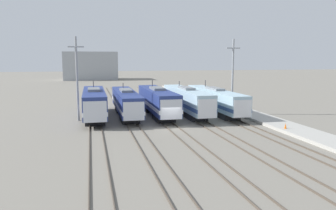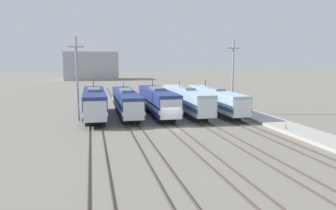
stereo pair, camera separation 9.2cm
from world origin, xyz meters
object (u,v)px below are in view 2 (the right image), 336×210
at_px(locomotive_center_left, 126,103).
at_px(traffic_cone, 285,126).
at_px(catenary_tower_left, 77,78).
at_px(locomotive_far_left, 94,103).
at_px(locomotive_center, 158,101).
at_px(catenary_tower_right, 233,76).
at_px(locomotive_center_right, 187,100).
at_px(locomotive_far_right, 216,100).

height_order(locomotive_center_left, traffic_cone, locomotive_center_left).
distance_m(locomotive_center_left, catenary_tower_left, 8.11).
relative_size(locomotive_far_left, locomotive_center_left, 0.93).
height_order(locomotive_center, catenary_tower_right, catenary_tower_right).
distance_m(catenary_tower_left, traffic_cone, 27.82).
bearing_deg(locomotive_center_left, catenary_tower_left, -165.55).
height_order(locomotive_center_left, catenary_tower_left, catenary_tower_left).
height_order(locomotive_center_right, locomotive_far_right, locomotive_far_right).
xyz_separation_m(locomotive_center_left, locomotive_center_right, (9.37, -0.23, 0.08)).
bearing_deg(catenary_tower_right, locomotive_center_left, 173.73).
relative_size(locomotive_far_right, traffic_cone, 31.01).
bearing_deg(locomotive_center_right, locomotive_far_left, -177.79).
xyz_separation_m(locomotive_center_right, traffic_cone, (7.73, -14.62, -1.47)).
xyz_separation_m(locomotive_far_left, locomotive_center_left, (4.68, 0.77, -0.14)).
bearing_deg(locomotive_center_left, locomotive_far_left, -170.65).
bearing_deg(traffic_cone, locomotive_center, 130.96).
relative_size(locomotive_center_right, catenary_tower_right, 1.66).
bearing_deg(locomotive_center_left, locomotive_far_right, -1.09).
xyz_separation_m(catenary_tower_left, catenary_tower_right, (23.03, 0.00, 0.00)).
bearing_deg(traffic_cone, locomotive_center_left, 139.02).
height_order(locomotive_far_left, locomotive_center_left, locomotive_far_left).
xyz_separation_m(locomotive_far_left, catenary_tower_left, (-2.20, -1.00, 3.77)).
xyz_separation_m(locomotive_center_left, catenary_tower_right, (16.15, -1.77, 3.90)).
distance_m(locomotive_center, traffic_cone, 18.99).
bearing_deg(catenary_tower_right, locomotive_center_right, 167.17).
bearing_deg(locomotive_center_right, traffic_cone, -62.14).
bearing_deg(traffic_cone, catenary_tower_left, 151.40).
relative_size(locomotive_center_left, catenary_tower_left, 1.61).
xyz_separation_m(locomotive_far_left, traffic_cone, (21.78, -14.08, -1.52)).
bearing_deg(locomotive_center, locomotive_center_left, 173.30).
height_order(locomotive_center, locomotive_far_right, locomotive_center).
relative_size(locomotive_center_left, locomotive_center_right, 0.97).
bearing_deg(locomotive_center_right, locomotive_far_right, -0.44).
height_order(locomotive_center_left, catenary_tower_right, catenary_tower_right).
distance_m(locomotive_far_left, catenary_tower_right, 21.19).
distance_m(locomotive_far_right, traffic_cone, 14.96).
xyz_separation_m(locomotive_far_left, catenary_tower_right, (20.83, -1.00, 3.77)).
distance_m(locomotive_center_left, locomotive_center, 4.72).
bearing_deg(locomotive_far_left, traffic_cone, -32.88).
bearing_deg(catenary_tower_right, locomotive_center, 173.91).
bearing_deg(locomotive_far_right, catenary_tower_left, -175.88).
height_order(locomotive_far_left, catenary_tower_right, catenary_tower_right).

